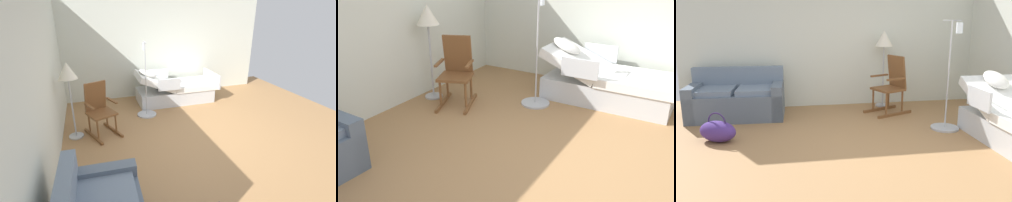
{
  "view_description": "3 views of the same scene",
  "coord_description": "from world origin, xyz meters",
  "views": [
    {
      "loc": [
        -3.78,
        2.07,
        2.45
      ],
      "look_at": [
        0.23,
        0.77,
        0.8
      ],
      "focal_mm": 26.91,
      "sensor_mm": 36.0,
      "label": 1
    },
    {
      "loc": [
        -3.24,
        -1.38,
        2.23
      ],
      "look_at": [
        0.02,
        0.55,
        0.64
      ],
      "focal_mm": 38.9,
      "sensor_mm": 36.0,
      "label": 2
    },
    {
      "loc": [
        -0.98,
        -3.95,
        1.74
      ],
      "look_at": [
        -0.23,
        0.36,
        0.65
      ],
      "focal_mm": 36.55,
      "sensor_mm": 36.0,
      "label": 3
    }
  ],
  "objects": [
    {
      "name": "ground_plane",
      "position": [
        0.0,
        0.0,
        0.0
      ],
      "size": [
        7.09,
        7.09,
        0.0
      ],
      "primitive_type": "plane",
      "color": "#9E7247"
    },
    {
      "name": "back_wall",
      "position": [
        0.0,
        2.74,
        1.35
      ],
      "size": [
        5.87,
        0.1,
        2.7
      ],
      "primitive_type": "cube",
      "color": "silver",
      "rests_on": "ground"
    },
    {
      "name": "couch",
      "position": [
        -1.83,
        2.12,
        0.31
      ],
      "size": [
        1.63,
        0.92,
        0.85
      ],
      "color": "slate",
      "rests_on": "ground"
    },
    {
      "name": "rocking_chair",
      "position": [
        0.92,
        1.95,
        0.5
      ],
      "size": [
        0.88,
        0.73,
        1.05
      ],
      "color": "brown",
      "rests_on": "ground"
    },
    {
      "name": "floor_lamp",
      "position": [
        0.9,
        2.43,
        1.23
      ],
      "size": [
        0.34,
        0.34,
        1.48
      ],
      "color": "#B2B5BA",
      "rests_on": "ground"
    },
    {
      "name": "duffel_bag",
      "position": [
        -1.96,
        0.9,
        0.15
      ],
      "size": [
        0.64,
        0.54,
        0.43
      ],
      "color": "#472D7A",
      "rests_on": "ground"
    },
    {
      "name": "iv_pole",
      "position": [
        1.49,
        0.88,
        0.25
      ],
      "size": [
        0.44,
        0.44,
        1.69
      ],
      "color": "#B2B5BA",
      "rests_on": "ground"
    }
  ]
}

